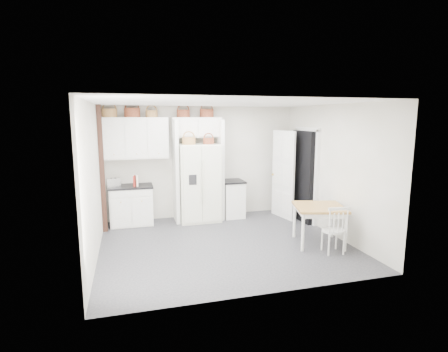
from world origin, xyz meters
name	(u,v)px	position (x,y,z in m)	size (l,w,h in m)	color
floor	(224,243)	(0.00, 0.00, 0.00)	(4.50, 4.50, 0.00)	#26262C
ceiling	(224,103)	(0.00, 0.00, 2.60)	(4.50, 4.50, 0.00)	white
wall_back	(202,162)	(0.00, 2.00, 1.30)	(4.50, 4.50, 0.00)	#BAB5A1
wall_left	(93,181)	(-2.25, 0.00, 1.30)	(4.00, 4.00, 0.00)	#BAB5A1
wall_right	(333,171)	(2.25, 0.00, 1.30)	(4.00, 4.00, 0.00)	#BAB5A1
refrigerator	(199,183)	(-0.15, 1.63, 0.88)	(0.91, 0.73, 1.76)	white
base_cab_left	(131,206)	(-1.65, 1.70, 0.42)	(0.90, 0.57, 0.84)	white
base_cab_right	(232,199)	(0.68, 1.70, 0.42)	(0.48, 0.57, 0.84)	white
dining_table	(319,225)	(1.70, -0.48, 0.36)	(0.87, 0.87, 0.73)	#995D27
windsor_chair	(333,230)	(1.72, -0.94, 0.40)	(0.39, 0.36, 0.80)	white
counter_left	(131,187)	(-1.65, 1.70, 0.85)	(0.94, 0.61, 0.04)	black
counter_right	(233,181)	(0.68, 1.70, 0.86)	(0.52, 0.61, 0.04)	black
toaster	(113,183)	(-2.01, 1.65, 0.97)	(0.27, 0.16, 0.19)	silver
cookbook_red	(135,181)	(-1.57, 1.62, 0.99)	(0.03, 0.15, 0.23)	#A2241C
cookbook_cream	(137,181)	(-1.52, 1.62, 1.00)	(0.04, 0.16, 0.24)	white
basket_upper_a	(109,113)	(-2.02, 1.83, 2.44)	(0.31, 0.31, 0.18)	#995634
basket_upper_b	(132,113)	(-1.55, 1.83, 2.45)	(0.33, 0.33, 0.20)	#562318
basket_upper_c	(152,114)	(-1.14, 1.83, 2.42)	(0.26, 0.26, 0.15)	#995634
basket_bridge_a	(183,114)	(-0.44, 1.83, 2.43)	(0.29, 0.29, 0.17)	#562318
basket_bridge_b	(207,113)	(0.09, 1.83, 2.44)	(0.31, 0.31, 0.18)	#562318
basket_fridge_a	(189,141)	(-0.38, 1.53, 1.84)	(0.29, 0.29, 0.15)	#995634
basket_fridge_b	(209,141)	(0.06, 1.53, 1.83)	(0.24, 0.24, 0.13)	#562318
upper_cabinet	(136,138)	(-1.50, 1.83, 1.90)	(1.40, 0.34, 0.90)	white
bridge_cabinet	(196,127)	(-0.15, 1.83, 2.12)	(1.12, 0.34, 0.45)	white
fridge_panel_left	(176,171)	(-0.66, 1.70, 1.15)	(0.08, 0.60, 2.30)	white
fridge_panel_right	(220,170)	(0.36, 1.70, 1.15)	(0.08, 0.60, 2.30)	white
trim_post	(102,170)	(-2.20, 1.35, 1.30)	(0.09, 0.09, 2.60)	#381D14
doorway_void	(304,176)	(2.16, 1.00, 1.02)	(0.18, 0.85, 2.05)	black
door_slab	(283,175)	(1.80, 1.33, 1.02)	(0.80, 0.04, 2.05)	white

